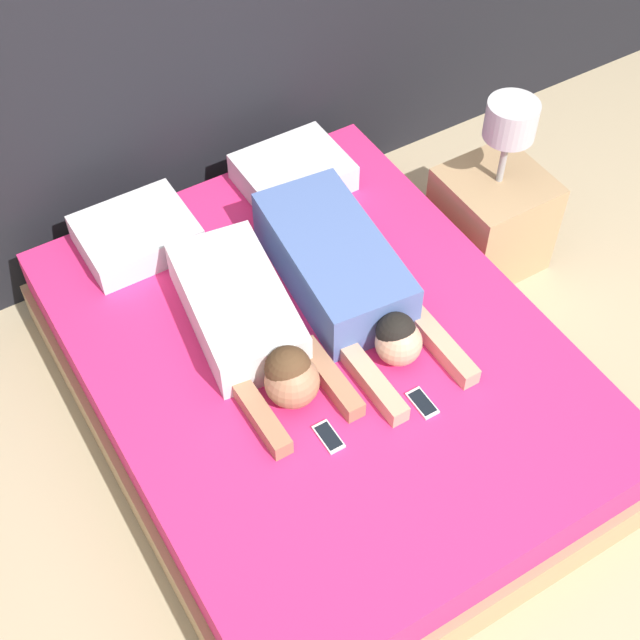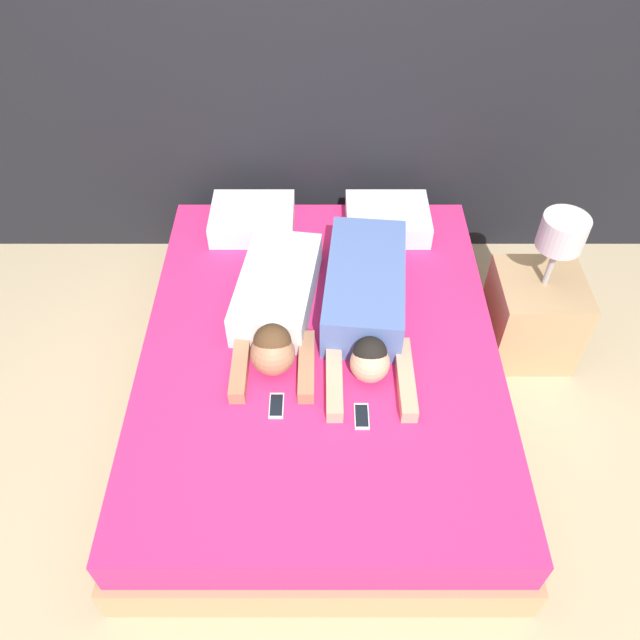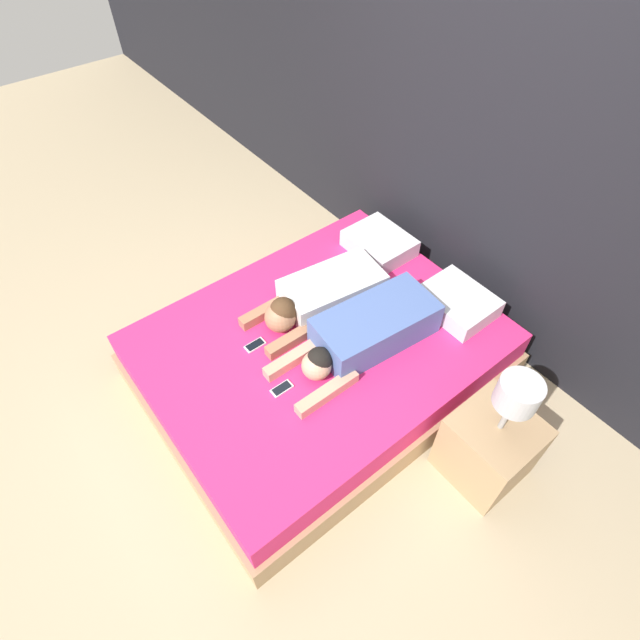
# 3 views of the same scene
# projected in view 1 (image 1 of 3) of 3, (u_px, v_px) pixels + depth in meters

# --- Properties ---
(ground_plane) EXTENTS (12.00, 12.00, 0.00)m
(ground_plane) POSITION_uv_depth(u_px,v_px,m) (320.00, 408.00, 3.67)
(ground_plane) COLOR tan
(bed) EXTENTS (1.70, 2.16, 0.42)m
(bed) POSITION_uv_depth(u_px,v_px,m) (320.00, 379.00, 3.51)
(bed) COLOR tan
(bed) RESTS_ON ground_plane
(pillow_head_left) EXTENTS (0.45, 0.37, 0.13)m
(pillow_head_left) POSITION_uv_depth(u_px,v_px,m) (136.00, 235.00, 3.63)
(pillow_head_left) COLOR silver
(pillow_head_left) RESTS_ON bed
(pillow_head_right) EXTENTS (0.45, 0.37, 0.13)m
(pillow_head_right) POSITION_uv_depth(u_px,v_px,m) (293.00, 172.00, 3.87)
(pillow_head_right) COLOR silver
(pillow_head_right) RESTS_ON bed
(person_left) EXTENTS (0.43, 0.97, 0.23)m
(person_left) POSITION_uv_depth(u_px,v_px,m) (251.00, 326.00, 3.29)
(person_left) COLOR silver
(person_left) RESTS_ON bed
(person_right) EXTENTS (0.44, 1.09, 0.23)m
(person_right) POSITION_uv_depth(u_px,v_px,m) (344.00, 274.00, 3.43)
(person_right) COLOR #4C66A5
(person_right) RESTS_ON bed
(cell_phone_left) EXTENTS (0.06, 0.13, 0.01)m
(cell_phone_left) POSITION_uv_depth(u_px,v_px,m) (329.00, 437.00, 3.08)
(cell_phone_left) COLOR silver
(cell_phone_left) RESTS_ON bed
(cell_phone_right) EXTENTS (0.06, 0.13, 0.01)m
(cell_phone_right) POSITION_uv_depth(u_px,v_px,m) (422.00, 403.00, 3.17)
(cell_phone_right) COLOR silver
(cell_phone_right) RESTS_ON bed
(nightstand) EXTENTS (0.43, 0.43, 0.88)m
(nightstand) POSITION_uv_depth(u_px,v_px,m) (492.00, 213.00, 4.00)
(nightstand) COLOR tan
(nightstand) RESTS_ON ground_plane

